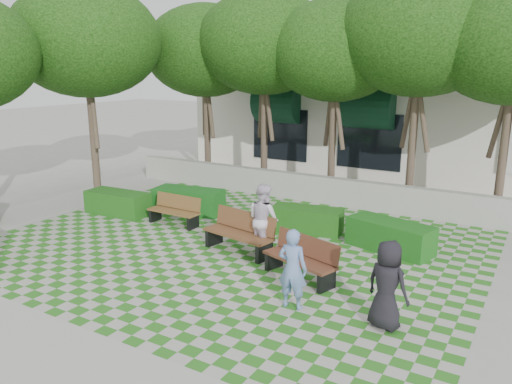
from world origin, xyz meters
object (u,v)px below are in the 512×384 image
Objects in this scene: bench_east at (301,259)px; bench_west at (175,211)px; hedge_midleft at (189,201)px; hedge_west at (118,203)px; hedge_midright at (307,220)px; person_white at (264,219)px; person_blue at (293,269)px; hedge_east at (390,236)px; person_dark at (387,285)px; bench_mid at (240,233)px.

bench_west is (-4.82, 1.56, -0.04)m from bench_east.
hedge_midleft is 1.06× the size of hedge_west.
person_white is (-0.19, -2.07, 0.54)m from hedge_midright.
hedge_west is at bearing -143.94° from hedge_midleft.
bench_east is 1.43m from person_blue.
person_white reaches higher than person_blue.
hedge_east is 3.98m from person_dark.
bench_east is 2.49m from person_dark.
hedge_midleft is (-6.39, 0.07, 0.01)m from hedge_east.
hedge_midright is 3.99m from hedge_midleft.
hedge_west is at bearing -174.08° from bench_east.
person_dark reaches higher than bench_east.
hedge_east is 6.39m from hedge_midleft.
person_blue reaches higher than bench_east.
bench_west is at bearing -5.00° from person_dark.
hedge_midright is 1.11× the size of person_white.
hedge_midright is (3.56, 1.39, -0.07)m from bench_west.
bench_mid is at bearing -7.24° from person_dark.
person_blue is (-0.69, -3.99, 0.41)m from hedge_east.
bench_east reaches higher than hedge_west.
bench_mid is 3.16m from person_blue.
hedge_east is 1.21× the size of person_white.
hedge_east is 1.35× the size of person_blue.
bench_east reaches higher than hedge_midleft.
hedge_midright is 1.21× the size of person_dark.
bench_mid is at bearing 44.81° from person_white.
bench_east is 0.87× the size of hedge_east.
person_blue is 1.75m from person_dark.
person_white is (5.56, -0.58, 0.52)m from hedge_west.
person_dark is (2.19, -1.14, 0.36)m from bench_east.
bench_east is 5.92m from hedge_midleft.
hedge_midright is (-2.41, 0.27, -0.03)m from hedge_east.
bench_east is 2.10m from bench_mid.
person_dark is at bearing -27.56° from hedge_midleft.
person_dark is (4.18, -1.80, 0.32)m from bench_mid.
hedge_west is at bearing -176.28° from bench_west.
bench_mid is at bearing -147.30° from hedge_east.
person_blue is at bearing 21.79° from person_dark.
person_white is (-2.59, -1.79, 0.51)m from hedge_east.
bench_east is 2.91m from hedge_east.
person_white is (-3.64, 2.02, 0.07)m from person_dark.
hedge_east is at bearing 84.57° from bench_east.
hedge_west is (-7.02, 1.46, -0.09)m from bench_east.
hedge_midleft is 2.18m from hedge_west.
person_dark reaches higher than hedge_midright.
hedge_midright is at bearing -33.74° from person_dark.
bench_west is at bearing -32.79° from person_blue.
hedge_east reaches higher than hedge_midright.
person_white reaches higher than bench_mid.
hedge_midright is at bearing 22.22° from bench_west.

